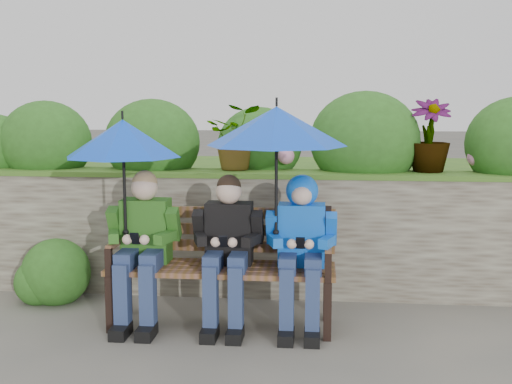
# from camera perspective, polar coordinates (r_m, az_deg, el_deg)

# --- Properties ---
(ground) EXTENTS (60.00, 60.00, 0.00)m
(ground) POSITION_cam_1_polar(r_m,az_deg,el_deg) (4.79, -0.12, -11.48)
(ground) COLOR #55544F
(ground) RESTS_ON ground
(garden_backdrop) EXTENTS (8.00, 2.88, 1.80)m
(garden_backdrop) POSITION_cam_1_polar(r_m,az_deg,el_deg) (6.21, 0.60, -1.13)
(garden_backdrop) COLOR brown
(garden_backdrop) RESTS_ON ground
(park_bench) EXTENTS (1.61, 0.47, 0.85)m
(park_bench) POSITION_cam_1_polar(r_m,az_deg,el_deg) (4.65, -2.97, -5.87)
(park_bench) COLOR black
(park_bench) RESTS_ON ground
(boy_left) EXTENTS (0.51, 0.59, 1.11)m
(boy_left) POSITION_cam_1_polar(r_m,az_deg,el_deg) (4.67, -10.03, -4.30)
(boy_left) COLOR #2A591A
(boy_left) RESTS_ON ground
(boy_middle) EXTENTS (0.50, 0.57, 1.09)m
(boy_middle) POSITION_cam_1_polar(r_m,az_deg,el_deg) (4.55, -2.55, -4.64)
(boy_middle) COLOR black
(boy_middle) RESTS_ON ground
(boy_right) EXTENTS (0.49, 0.60, 1.09)m
(boy_right) POSITION_cam_1_polar(r_m,az_deg,el_deg) (4.51, 4.04, -4.22)
(boy_right) COLOR blue
(boy_right) RESTS_ON ground
(umbrella_left) EXTENTS (0.82, 0.82, 0.88)m
(umbrella_left) POSITION_cam_1_polar(r_m,az_deg,el_deg) (4.58, -11.74, 4.69)
(umbrella_left) COLOR blue
(umbrella_left) RESTS_ON ground
(umbrella_right) EXTENTS (0.97, 0.97, 0.95)m
(umbrella_right) POSITION_cam_1_polar(r_m,az_deg,el_deg) (4.39, 1.83, 5.85)
(umbrella_right) COLOR blue
(umbrella_right) RESTS_ON ground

